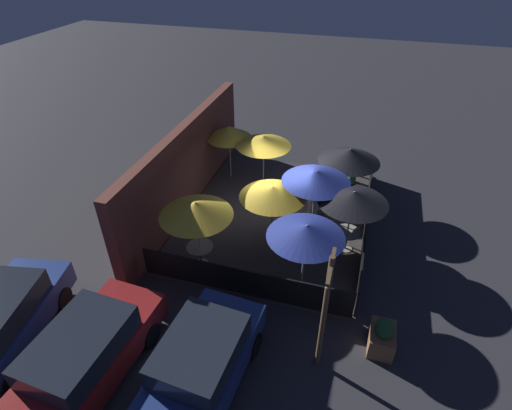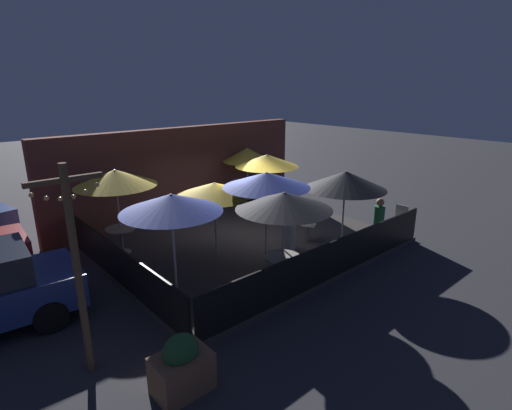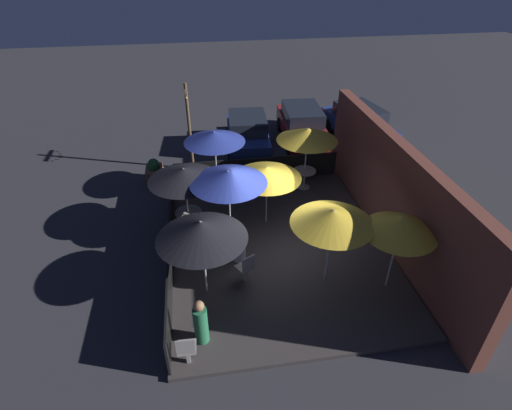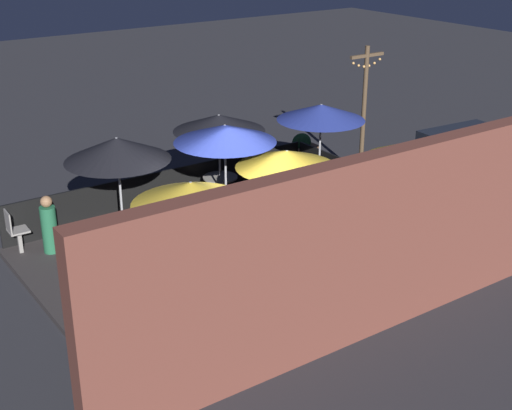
{
  "view_description": "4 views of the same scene",
  "coord_description": "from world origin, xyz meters",
  "views": [
    {
      "loc": [
        -11.52,
        -2.59,
        8.86
      ],
      "look_at": [
        -0.91,
        0.52,
        1.08
      ],
      "focal_mm": 28.0,
      "sensor_mm": 36.0,
      "label": 1
    },
    {
      "loc": [
        -7.18,
        -8.49,
        4.62
      ],
      "look_at": [
        0.39,
        0.07,
        1.14
      ],
      "focal_mm": 28.0,
      "sensor_mm": 36.0,
      "label": 2
    },
    {
      "loc": [
        9.21,
        -2.15,
        7.85
      ],
      "look_at": [
        -0.39,
        -0.61,
        1.38
      ],
      "focal_mm": 28.0,
      "sensor_mm": 36.0,
      "label": 3
    },
    {
      "loc": [
        7.25,
        10.99,
        6.7
      ],
      "look_at": [
        -0.63,
        -0.34,
        0.99
      ],
      "focal_mm": 50.0,
      "sensor_mm": 36.0,
      "label": 4
    }
  ],
  "objects": [
    {
      "name": "patio_umbrella_4",
      "position": [
        -3.35,
        -1.56,
        2.31
      ],
      "size": [
        2.1,
        2.1,
        2.38
      ],
      "color": "#B2B2B7",
      "rests_on": "patio_deck"
    },
    {
      "name": "patron_0",
      "position": [
        3.12,
        -2.43,
        0.69
      ],
      "size": [
        0.37,
        0.37,
        1.24
      ],
      "rotation": [
        0.0,
        0.0,
        2.97
      ],
      "color": "#236642",
      "rests_on": "patio_deck"
    },
    {
      "name": "patio_chair_0",
      "position": [
        3.72,
        -2.75,
        0.65
      ],
      "size": [
        0.41,
        0.41,
        0.96
      ],
      "rotation": [
        0.0,
        0.0,
        3.11
      ],
      "color": "gray",
      "rests_on": "patio_deck"
    },
    {
      "name": "parked_car_1",
      "position": [
        -7.46,
        2.65,
        0.85
      ],
      "size": [
        4.43,
        1.99,
        1.62
      ],
      "rotation": [
        0.0,
        0.0,
        -0.06
      ],
      "color": "maroon",
      "rests_on": "ground_plane"
    },
    {
      "name": "light_post",
      "position": [
        -5.53,
        -2.4,
        1.99
      ],
      "size": [
        1.1,
        0.12,
        3.53
      ],
      "color": "brown",
      "rests_on": "ground_plane"
    },
    {
      "name": "building_wall",
      "position": [
        0.0,
        3.43,
        1.61
      ],
      "size": [
        9.65,
        0.36,
        3.22
      ],
      "color": "brown",
      "rests_on": "ground_plane"
    },
    {
      "name": "patio_umbrella_5",
      "position": [
        1.57,
        -2.23,
        2.13
      ],
      "size": [
        2.23,
        2.23,
        2.26
      ],
      "color": "#B2B2B7",
      "rests_on": "patio_deck"
    },
    {
      "name": "patio_umbrella_3",
      "position": [
        1.65,
        0.97,
        2.21
      ],
      "size": [
        2.1,
        2.1,
        2.29
      ],
      "color": "#B2B2B7",
      "rests_on": "patio_deck"
    },
    {
      "name": "fence_front",
      "position": [
        0.0,
        -3.15,
        0.59
      ],
      "size": [
        7.85,
        0.05,
        0.95
      ],
      "color": "black",
      "rests_on": "patio_deck"
    },
    {
      "name": "patron_1",
      "position": [
        0.47,
        -1.24,
        0.68
      ],
      "size": [
        0.46,
        0.46,
        1.25
      ],
      "rotation": [
        0.0,
        0.0,
        1.32
      ],
      "color": "silver",
      "rests_on": "patio_deck"
    },
    {
      "name": "patio_deck",
      "position": [
        0.0,
        0.0,
        0.06
      ],
      "size": [
        8.05,
        6.4,
        0.12
      ],
      "color": "#383333",
      "rests_on": "ground_plane"
    },
    {
      "name": "patio_umbrella_7",
      "position": [
        2.13,
        2.52,
        2.15
      ],
      "size": [
        1.82,
        1.82,
        2.28
      ],
      "color": "#B2B2B7",
      "rests_on": "patio_deck"
    },
    {
      "name": "patio_umbrella_6",
      "position": [
        -1.26,
        -0.13,
        1.95
      ],
      "size": [
        2.15,
        2.15,
        2.01
      ],
      "color": "#B2B2B7",
      "rests_on": "patio_deck"
    },
    {
      "name": "parked_car_0",
      "position": [
        -6.83,
        0.05,
        0.84
      ],
      "size": [
        3.96,
        2.01,
        1.62
      ],
      "rotation": [
        0.0,
        0.0,
        -0.07
      ],
      "color": "navy",
      "rests_on": "ground_plane"
    },
    {
      "name": "parked_car_2",
      "position": [
        -7.16,
        5.25,
        0.84
      ],
      "size": [
        4.33,
        2.46,
        1.62
      ],
      "rotation": [
        0.0,
        0.0,
        0.19
      ],
      "color": "navy",
      "rests_on": "ground_plane"
    },
    {
      "name": "ground_plane",
      "position": [
        0.0,
        0.0,
        0.0
      ],
      "size": [
        60.0,
        60.0,
        0.0
      ],
      "primitive_type": "plane",
      "color": "#2D2D33"
    },
    {
      "name": "fence_side_left",
      "position": [
        -3.98,
        0.0,
        0.59
      ],
      "size": [
        0.05,
        6.2,
        0.95
      ],
      "color": "black",
      "rests_on": "patio_deck"
    },
    {
      "name": "dining_table_0",
      "position": [
        -3.17,
        1.64,
        0.69
      ],
      "size": [
        0.82,
        0.82,
        0.72
      ],
      "color": "#9E998E",
      "rests_on": "patio_deck"
    },
    {
      "name": "patio_umbrella_1",
      "position": [
        -1.16,
        -2.61,
        2.16
      ],
      "size": [
        2.16,
        2.16,
        2.23
      ],
      "color": "#B2B2B7",
      "rests_on": "patio_deck"
    },
    {
      "name": "patio_umbrella_2",
      "position": [
        -0.54,
        -1.37,
        2.31
      ],
      "size": [
        2.22,
        2.22,
        2.39
      ],
      "color": "#B2B2B7",
      "rests_on": "patio_deck"
    },
    {
      "name": "patio_umbrella_0",
      "position": [
        -3.17,
        1.64,
        2.25
      ],
      "size": [
        2.15,
        2.15,
        2.35
      ],
      "color": "#B2B2B7",
      "rests_on": "patio_deck"
    },
    {
      "name": "dining_table_1",
      "position": [
        -1.16,
        -2.61,
        0.68
      ],
      "size": [
        0.83,
        0.83,
        0.71
      ],
      "color": "#9E998E",
      "rests_on": "patio_deck"
    },
    {
      "name": "patio_chair_1",
      "position": [
        1.41,
        -1.16,
        0.64
      ],
      "size": [
        0.54,
        0.54,
        0.95
      ],
      "rotation": [
        0.0,
        0.0,
        -2.63
      ],
      "color": "gray",
      "rests_on": "patio_deck"
    },
    {
      "name": "planter_box",
      "position": [
        -4.63,
        -3.86,
        0.44
      ],
      "size": [
        0.88,
        0.62,
        1.0
      ],
      "color": "brown",
      "rests_on": "ground_plane"
    }
  ]
}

